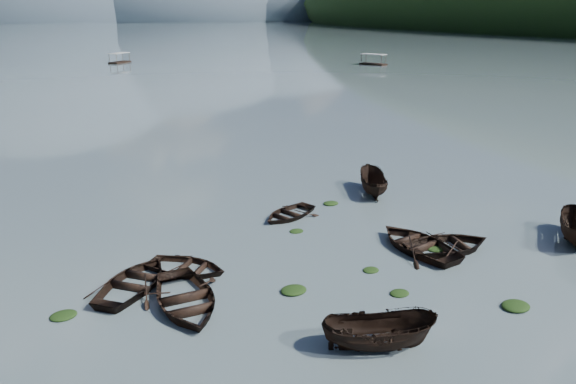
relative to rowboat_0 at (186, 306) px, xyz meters
name	(u,v)px	position (x,y,z in m)	size (l,w,h in m)	color
ground_plane	(404,336)	(7.39, -5.31, 0.00)	(2400.00, 2400.00, 0.00)	#526166
haze_mtn_b	(37,21)	(-52.61, 894.69, 0.00)	(520.00, 520.00, 340.00)	#475666
haze_mtn_c	(168,20)	(147.39, 894.69, 0.00)	(520.00, 520.00, 260.00)	#475666
haze_mtn_d	(269,19)	(327.39, 894.69, 0.00)	(520.00, 520.00, 220.00)	#475666
rowboat_0	(186,306)	(0.00, 0.00, 0.00)	(3.66, 5.12, 1.06)	black
rowboat_1	(135,287)	(-1.84, 2.40, 0.00)	(3.30, 4.62, 0.96)	black
rowboat_2	(378,348)	(6.07, -5.58, 0.00)	(1.61, 4.29, 1.66)	black
rowboat_3	(418,249)	(12.49, 0.97, 0.00)	(3.60, 5.04, 1.04)	black
rowboat_4	(448,250)	(13.89, 0.27, 0.00)	(3.39, 4.75, 0.98)	black
rowboat_5	(575,241)	(21.08, -1.42, 0.00)	(1.74, 4.62, 1.78)	black
rowboat_6	(187,271)	(0.67, 3.04, 0.00)	(2.85, 3.99, 0.83)	black
rowboat_7	(289,217)	(7.86, 7.74, 0.00)	(2.76, 3.87, 0.80)	black
rowboat_8	(372,193)	(14.83, 9.60, 0.00)	(1.69, 4.48, 1.73)	black
weed_clump_0	(294,292)	(4.72, -0.63, 0.00)	(1.19, 0.97, 0.26)	black
weed_clump_1	(400,294)	(9.01, -2.58, 0.00)	(0.90, 0.72, 0.20)	black
weed_clump_2	(515,308)	(12.95, -5.35, 0.00)	(1.26, 1.01, 0.27)	black
weed_clump_3	(371,271)	(8.95, -0.20, 0.00)	(0.80, 0.68, 0.18)	black
weed_clump_4	(436,249)	(13.36, 0.57, 0.00)	(1.03, 0.82, 0.21)	black
weed_clump_5	(64,317)	(-4.83, 1.04, 0.00)	(1.08, 0.87, 0.23)	black
weed_clump_6	(296,232)	(7.42, 5.47, 0.00)	(0.82, 0.68, 0.17)	black
weed_clump_7	(331,204)	(11.22, 8.74, 0.00)	(1.02, 0.82, 0.22)	black
pontoon_centre	(120,63)	(6.86, 117.27, 0.00)	(2.53, 6.07, 2.33)	black
pontoon_right	(373,65)	(62.62, 89.71, 0.00)	(2.62, 6.29, 2.41)	black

